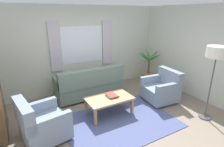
# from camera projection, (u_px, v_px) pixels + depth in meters

# --- Properties ---
(ground_plane) EXTENTS (6.24, 6.24, 0.00)m
(ground_plane) POSITION_uv_depth(u_px,v_px,m) (120.00, 122.00, 4.09)
(ground_plane) COLOR gray
(wall_back) EXTENTS (5.32, 0.12, 2.60)m
(wall_back) POSITION_uv_depth(u_px,v_px,m) (82.00, 49.00, 5.53)
(wall_back) COLOR beige
(wall_back) RESTS_ON ground_plane
(wall_right) EXTENTS (0.12, 4.40, 2.60)m
(wall_right) POSITION_uv_depth(u_px,v_px,m) (203.00, 54.00, 4.90)
(wall_right) COLOR beige
(wall_right) RESTS_ON ground_plane
(window_with_curtains) EXTENTS (1.98, 0.07, 1.40)m
(window_with_curtains) POSITION_uv_depth(u_px,v_px,m) (83.00, 45.00, 5.41)
(window_with_curtains) COLOR white
(area_rug) EXTENTS (2.45, 1.79, 0.01)m
(area_rug) POSITION_uv_depth(u_px,v_px,m) (120.00, 121.00, 4.08)
(area_rug) COLOR #4C5684
(area_rug) RESTS_ON ground_plane
(couch) EXTENTS (1.90, 0.82, 0.92)m
(couch) POSITION_uv_depth(u_px,v_px,m) (90.00, 85.00, 5.21)
(couch) COLOR slate
(couch) RESTS_ON ground_plane
(armchair_left) EXTENTS (0.95, 0.97, 0.88)m
(armchair_left) POSITION_uv_depth(u_px,v_px,m) (41.00, 123.00, 3.42)
(armchair_left) COLOR gray
(armchair_left) RESTS_ON ground_plane
(armchair_right) EXTENTS (0.89, 0.91, 0.88)m
(armchair_right) POSITION_uv_depth(u_px,v_px,m) (161.00, 89.00, 4.99)
(armchair_right) COLOR gray
(armchair_right) RESTS_ON ground_plane
(coffee_table) EXTENTS (1.10, 0.64, 0.44)m
(coffee_table) POSITION_uv_depth(u_px,v_px,m) (109.00, 100.00, 4.28)
(coffee_table) COLOR #A87F56
(coffee_table) RESTS_ON ground_plane
(book_stack_on_table) EXTENTS (0.28, 0.31, 0.05)m
(book_stack_on_table) POSITION_uv_depth(u_px,v_px,m) (112.00, 95.00, 4.33)
(book_stack_on_table) COLOR #387F4C
(book_stack_on_table) RESTS_ON coffee_table
(potted_plant) EXTENTS (1.25, 1.03, 1.26)m
(potted_plant) POSITION_uv_depth(u_px,v_px,m) (148.00, 68.00, 6.32)
(potted_plant) COLOR #9E6B4C
(potted_plant) RESTS_ON ground_plane
(standing_lamp) EXTENTS (0.43, 0.43, 1.71)m
(standing_lamp) POSITION_uv_depth(u_px,v_px,m) (216.00, 56.00, 3.77)
(standing_lamp) COLOR #4C4C51
(standing_lamp) RESTS_ON ground_plane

